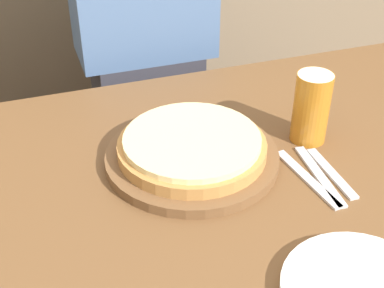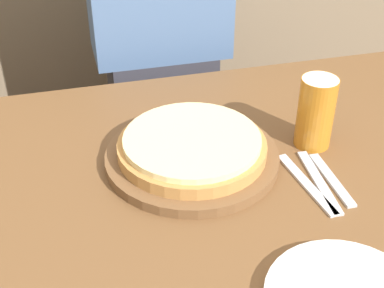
% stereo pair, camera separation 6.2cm
% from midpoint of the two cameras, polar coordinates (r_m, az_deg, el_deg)
% --- Properties ---
extents(pizza_on_board, '(0.33, 0.33, 0.06)m').
position_cam_midpoint_polar(pizza_on_board, '(1.00, -1.77, -0.74)').
color(pizza_on_board, brown).
rests_on(pizza_on_board, dining_table).
extents(beer_glass, '(0.07, 0.07, 0.14)m').
position_cam_midpoint_polar(beer_glass, '(1.06, 11.02, 4.07)').
color(beer_glass, '#B7701E').
rests_on(beer_glass, dining_table).
extents(fork, '(0.04, 0.19, 0.00)m').
position_cam_midpoint_polar(fork, '(0.99, 10.45, -3.66)').
color(fork, silver).
rests_on(fork, dining_table).
extents(dinner_knife, '(0.03, 0.19, 0.00)m').
position_cam_midpoint_polar(dinner_knife, '(1.00, 11.71, -3.36)').
color(dinner_knife, silver).
rests_on(dinner_knife, dining_table).
extents(spoon, '(0.02, 0.16, 0.00)m').
position_cam_midpoint_polar(spoon, '(1.01, 12.95, -3.06)').
color(spoon, silver).
rests_on(spoon, dining_table).
extents(diner_person, '(0.36, 0.20, 1.31)m').
position_cam_midpoint_polar(diner_person, '(1.53, -6.11, 7.99)').
color(diner_person, '#33333D').
rests_on(diner_person, ground_plane).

